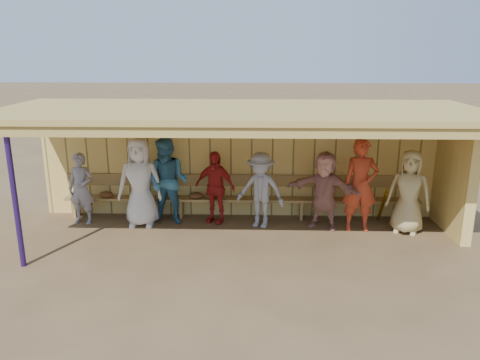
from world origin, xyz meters
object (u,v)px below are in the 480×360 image
player_b (140,182)px  player_e (261,190)px  player_g (360,185)px  player_h (409,192)px  player_c (168,181)px  player_a (81,189)px  player_d (215,187)px  bench (241,194)px  player_f (324,190)px

player_b → player_e: 2.46m
player_g → player_h: (0.92, -0.12, -0.09)m
player_e → player_h: size_ratio=0.93×
player_b → player_c: player_b is taller
player_a → player_d: player_d is taller
player_d → bench: 0.66m
player_d → player_c: bearing=-152.2°
player_c → player_a: bearing=-166.6°
player_g → player_b: bearing=179.4°
player_c → player_e: size_ratio=1.17×
player_e → player_h: 2.90m
player_c → player_f: bearing=9.2°
player_a → bench: 3.34m
player_d → player_h: 3.87m
player_b → player_d: (1.51, 0.23, -0.16)m
player_e → player_f: size_ratio=0.98×
player_a → player_b: bearing=5.1°
player_e → player_f: player_f is taller
player_c → player_h: 4.81m
player_c → player_g: bearing=8.3°
player_g → bench: 2.51m
player_d → player_f: (2.23, -0.26, 0.03)m
player_g → player_h: bearing=-6.3°
bench → player_c: bearing=-164.8°
player_g → player_f: bearing=172.9°
player_a → player_h: player_h is taller
player_b → player_h: 5.35m
player_e → bench: bearing=148.5°
player_d → player_g: size_ratio=0.82×
player_b → player_c: (0.55, 0.12, -0.01)m
player_a → player_d: (2.76, 0.14, 0.02)m
player_f → player_h: player_h is taller
player_c → player_h: bearing=7.6°
player_e → bench: size_ratio=0.20×
player_a → bench: bearing=16.6°
player_a → player_f: size_ratio=0.94×
player_d → player_f: 2.24m
player_b → bench: bearing=14.0°
player_e → player_g: bearing=16.8°
player_a → player_b: 1.27m
player_d → player_f: bearing=15.1°
player_c → player_h: (4.80, -0.38, -0.07)m
player_e → bench: player_e is taller
bench → player_d: bearing=-150.4°
player_b → player_g: (4.43, -0.14, 0.01)m
player_f → player_c: bearing=-160.1°
player_a → player_e: size_ratio=0.96×
player_h → player_g: bearing=-163.8°
player_a → bench: size_ratio=0.20×
player_e → player_g: player_g is taller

